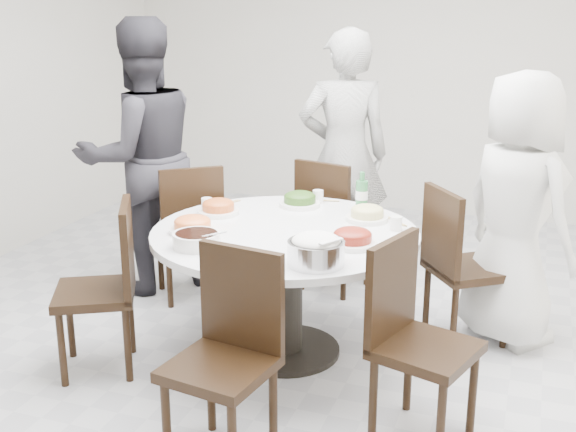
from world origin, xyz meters
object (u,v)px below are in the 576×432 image
(chair_nw, at_px, (188,230))
(rice_bowl, at_px, (316,253))
(chair_ne, at_px, (468,265))
(chair_sw, at_px, (94,289))
(chair_se, at_px, (426,345))
(soup_bowl, at_px, (197,240))
(beverage_bottle, at_px, (362,192))
(chair_n, at_px, (335,224))
(diner_right, at_px, (517,211))
(diner_middle, at_px, (344,155))
(chair_s, at_px, (219,363))
(dining_table, at_px, (285,293))
(diner_left, at_px, (142,158))

(chair_nw, height_order, rice_bowl, chair_nw)
(chair_ne, relative_size, chair_sw, 1.00)
(chair_se, xyz_separation_m, soup_bowl, (-1.24, 0.17, 0.31))
(beverage_bottle, bearing_deg, chair_n, 119.22)
(chair_nw, relative_size, chair_sw, 1.00)
(chair_ne, xyz_separation_m, chair_nw, (-1.89, 0.06, 0.00))
(diner_right, distance_m, diner_middle, 1.45)
(diner_right, xyz_separation_m, soup_bowl, (-1.55, -1.05, -0.02))
(soup_bowl, bearing_deg, chair_s, -57.04)
(chair_s, bearing_deg, rice_bowl, 76.74)
(chair_se, xyz_separation_m, diner_middle, (-0.93, 1.96, 0.43))
(diner_middle, height_order, beverage_bottle, diner_middle)
(dining_table, xyz_separation_m, chair_sw, (-0.91, -0.53, 0.10))
(rice_bowl, bearing_deg, chair_se, -12.66)
(diner_left, bearing_deg, rice_bowl, 94.85)
(dining_table, relative_size, chair_se, 1.58)
(chair_ne, xyz_separation_m, chair_n, (-0.97, 0.54, 0.00))
(chair_ne, bearing_deg, chair_se, 140.60)
(dining_table, height_order, chair_se, chair_se)
(chair_n, bearing_deg, chair_se, 133.04)
(chair_n, relative_size, soup_bowl, 3.81)
(chair_nw, bearing_deg, beverage_bottle, 136.44)
(chair_sw, height_order, diner_middle, diner_middle)
(chair_ne, distance_m, diner_right, 0.42)
(chair_sw, bearing_deg, rice_bowl, 64.42)
(dining_table, height_order, chair_n, chair_n)
(chair_se, xyz_separation_m, diner_right, (0.31, 1.22, 0.34))
(chair_ne, height_order, chair_s, same)
(chair_n, relative_size, chair_s, 1.00)
(chair_n, relative_size, chair_se, 1.00)
(soup_bowl, bearing_deg, diner_middle, 80.37)
(chair_se, height_order, rice_bowl, chair_se)
(diner_right, bearing_deg, chair_ne, 64.03)
(diner_middle, relative_size, beverage_bottle, 7.24)
(diner_right, xyz_separation_m, rice_bowl, (-0.88, -1.09, -0.00))
(dining_table, distance_m, diner_left, 1.55)
(chair_ne, height_order, chair_nw, same)
(chair_ne, relative_size, beverage_bottle, 3.79)
(chair_nw, bearing_deg, chair_se, 107.81)
(chair_se, xyz_separation_m, rice_bowl, (-0.57, 0.13, 0.33))
(chair_sw, distance_m, chair_s, 1.13)
(rice_bowl, bearing_deg, chair_ne, 57.25)
(chair_sw, bearing_deg, chair_n, 121.84)
(chair_ne, distance_m, chair_n, 1.11)
(diner_right, relative_size, beverage_bottle, 6.47)
(chair_s, height_order, diner_right, diner_right)
(chair_nw, bearing_deg, rice_bowl, 100.63)
(rice_bowl, bearing_deg, diner_middle, 101.19)
(chair_n, xyz_separation_m, diner_middle, (-0.03, 0.30, 0.43))
(chair_sw, xyz_separation_m, soup_bowl, (0.58, 0.11, 0.31))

